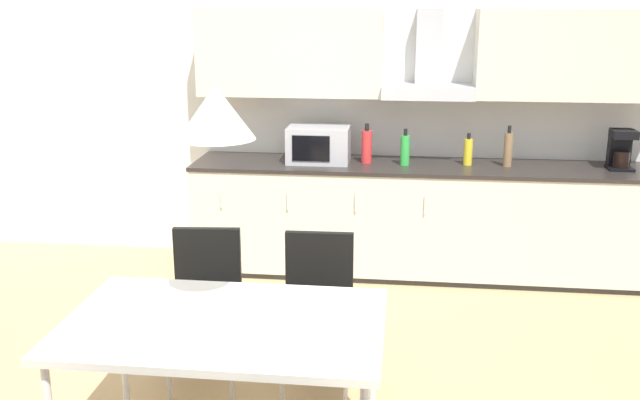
% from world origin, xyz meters
% --- Properties ---
extents(wall_back, '(7.06, 0.10, 2.56)m').
position_xyz_m(wall_back, '(0.00, 2.45, 1.28)').
color(wall_back, silver).
rests_on(wall_back, ground_plane).
extents(kitchen_counter, '(3.61, 0.68, 0.89)m').
position_xyz_m(kitchen_counter, '(0.90, 2.08, 0.45)').
color(kitchen_counter, '#333333').
rests_on(kitchen_counter, ground_plane).
extents(backsplash_tile, '(3.59, 0.02, 0.46)m').
position_xyz_m(backsplash_tile, '(0.90, 2.39, 1.12)').
color(backsplash_tile, silver).
rests_on(backsplash_tile, kitchen_counter).
extents(upper_wall_cabinets, '(3.59, 0.40, 0.67)m').
position_xyz_m(upper_wall_cabinets, '(0.90, 2.23, 1.71)').
color(upper_wall_cabinets, beige).
extents(microwave, '(0.48, 0.35, 0.28)m').
position_xyz_m(microwave, '(0.07, 2.07, 1.03)').
color(microwave, '#ADADB2').
rests_on(microwave, kitchen_counter).
extents(coffee_maker, '(0.18, 0.19, 0.30)m').
position_xyz_m(coffee_maker, '(2.34, 2.10, 1.04)').
color(coffee_maker, black).
rests_on(coffee_maker, kitchen_counter).
extents(bottle_red, '(0.08, 0.08, 0.31)m').
position_xyz_m(bottle_red, '(0.44, 2.09, 1.02)').
color(bottle_red, red).
rests_on(bottle_red, kitchen_counter).
extents(bottle_green, '(0.07, 0.07, 0.28)m').
position_xyz_m(bottle_green, '(0.74, 2.04, 1.01)').
color(bottle_green, green).
rests_on(bottle_green, kitchen_counter).
extents(bottle_yellow, '(0.07, 0.07, 0.25)m').
position_xyz_m(bottle_yellow, '(1.22, 2.10, 0.99)').
color(bottle_yellow, yellow).
rests_on(bottle_yellow, kitchen_counter).
extents(bottle_brown, '(0.07, 0.07, 0.31)m').
position_xyz_m(bottle_brown, '(1.52, 2.09, 1.02)').
color(bottle_brown, brown).
rests_on(bottle_brown, kitchen_counter).
extents(dining_table, '(1.40, 0.88, 0.75)m').
position_xyz_m(dining_table, '(-0.03, -0.57, 0.70)').
color(dining_table, silver).
rests_on(dining_table, ground_plane).
extents(chair_far_left, '(0.43, 0.43, 0.87)m').
position_xyz_m(chair_far_left, '(-0.35, 0.25, 0.53)').
color(chair_far_left, black).
rests_on(chair_far_left, ground_plane).
extents(chair_far_right, '(0.41, 0.41, 0.87)m').
position_xyz_m(chair_far_right, '(0.28, 0.25, 0.53)').
color(chair_far_right, black).
rests_on(chair_far_right, ground_plane).
extents(pendant_lamp, '(0.32, 0.32, 0.22)m').
position_xyz_m(pendant_lamp, '(-0.03, -0.57, 1.67)').
color(pendant_lamp, silver).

